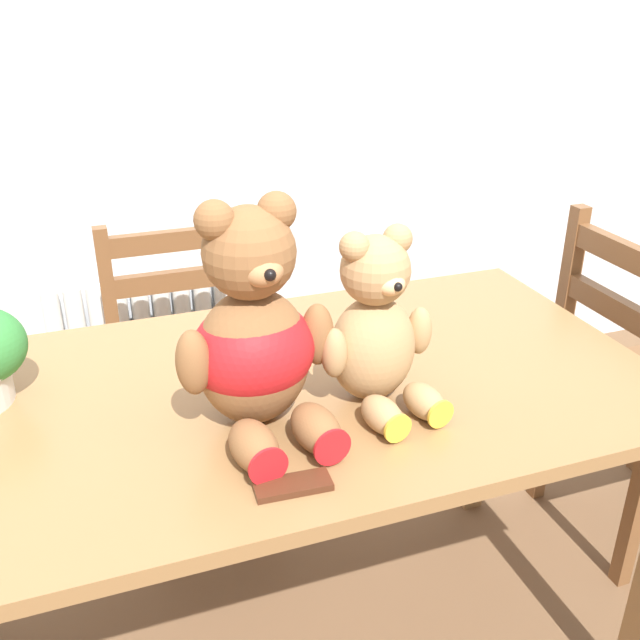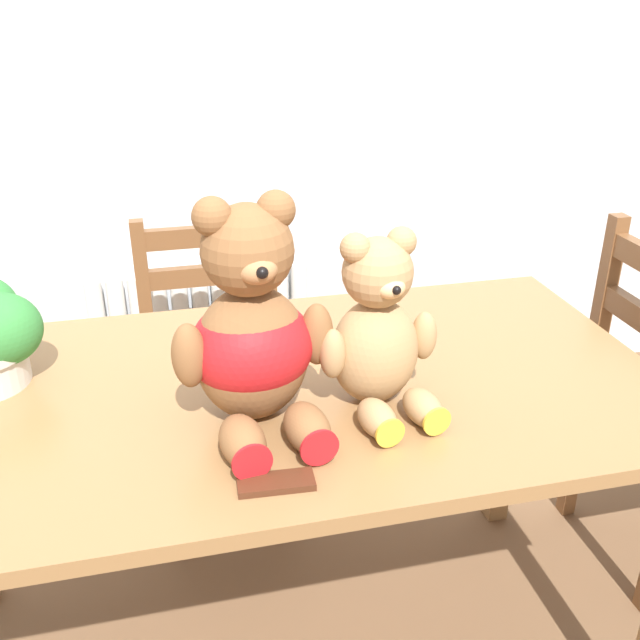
% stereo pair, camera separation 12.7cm
% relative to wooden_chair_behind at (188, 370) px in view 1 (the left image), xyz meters
% --- Properties ---
extents(wall_back, '(8.00, 0.04, 2.60)m').
position_rel_wooden_chair_behind_xyz_m(wall_back, '(0.06, 0.52, 0.85)').
color(wall_back, silver).
rests_on(wall_back, ground_plane).
extents(radiator, '(0.79, 0.10, 0.58)m').
position_rel_wooden_chair_behind_xyz_m(radiator, '(-0.01, 0.45, -0.20)').
color(radiator, white).
rests_on(radiator, ground_plane).
extents(dining_table, '(1.57, 0.81, 0.77)m').
position_rel_wooden_chair_behind_xyz_m(dining_table, '(0.06, -0.69, 0.22)').
color(dining_table, olive).
rests_on(dining_table, ground_plane).
extents(wooden_chair_behind, '(0.42, 0.40, 0.87)m').
position_rel_wooden_chair_behind_xyz_m(wooden_chair_behind, '(0.00, 0.00, 0.00)').
color(wooden_chair_behind, brown).
rests_on(wooden_chair_behind, ground_plane).
extents(teddy_bear_left, '(0.29, 0.31, 0.42)m').
position_rel_wooden_chair_behind_xyz_m(teddy_bear_left, '(0.01, -0.80, 0.48)').
color(teddy_bear_left, brown).
rests_on(teddy_bear_left, dining_table).
extents(teddy_bear_right, '(0.24, 0.25, 0.34)m').
position_rel_wooden_chair_behind_xyz_m(teddy_bear_right, '(0.24, -0.80, 0.46)').
color(teddy_bear_right, tan).
rests_on(teddy_bear_right, dining_table).
extents(chocolate_bar, '(0.13, 0.06, 0.01)m').
position_rel_wooden_chair_behind_xyz_m(chocolate_bar, '(0.01, -1.00, 0.32)').
color(chocolate_bar, '#472314').
rests_on(chocolate_bar, dining_table).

